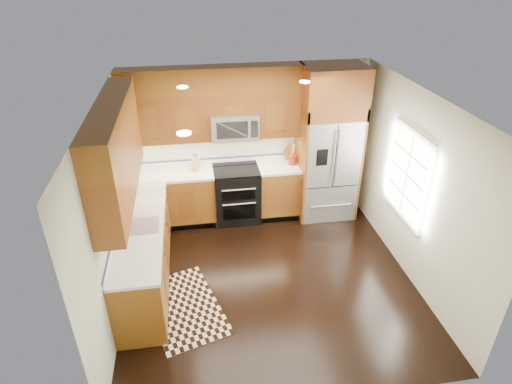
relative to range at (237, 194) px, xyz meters
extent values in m
plane|color=black|center=(0.25, -1.67, -0.47)|extent=(4.00, 4.00, 0.00)
cube|color=silver|center=(0.25, 0.33, 0.83)|extent=(4.00, 0.02, 2.60)
cube|color=silver|center=(-1.75, -1.67, 0.83)|extent=(0.02, 4.00, 2.60)
cube|color=silver|center=(2.25, -1.67, 0.83)|extent=(0.02, 4.00, 2.60)
cube|color=white|center=(2.23, -1.47, 0.93)|extent=(0.04, 1.10, 1.30)
cube|color=white|center=(2.22, -1.47, 0.93)|extent=(0.02, 0.95, 1.15)
cube|color=brown|center=(-1.06, 0.03, -0.02)|extent=(1.37, 0.60, 0.90)
cube|color=brown|center=(0.74, 0.03, -0.02)|extent=(0.72, 0.60, 0.90)
cube|color=brown|center=(-1.45, -1.47, -0.02)|extent=(0.60, 2.40, 0.90)
cube|color=silver|center=(-0.32, 0.03, 0.45)|extent=(2.85, 0.62, 0.04)
cube|color=silver|center=(-1.45, -1.47, 0.45)|extent=(0.62, 2.40, 0.04)
cube|color=brown|center=(-0.32, 0.17, 1.36)|extent=(2.85, 0.33, 0.75)
cube|color=brown|center=(-1.58, -1.47, 1.36)|extent=(0.33, 2.40, 0.75)
cube|color=brown|center=(-0.32, 0.17, 1.93)|extent=(2.85, 0.33, 0.40)
cube|color=brown|center=(-1.58, -1.47, 1.93)|extent=(0.33, 2.40, 0.40)
cube|color=black|center=(0.00, 0.00, -0.01)|extent=(0.76, 0.64, 0.92)
cube|color=black|center=(0.00, 0.00, 0.47)|extent=(0.76, 0.60, 0.02)
cube|color=black|center=(0.00, -0.31, 0.15)|extent=(0.55, 0.01, 0.18)
cube|color=black|center=(0.00, -0.31, -0.17)|extent=(0.55, 0.01, 0.28)
cylinder|color=#B2B2B7|center=(0.00, -0.34, 0.27)|extent=(0.55, 0.02, 0.02)
cylinder|color=#B2B2B7|center=(0.00, -0.34, 0.00)|extent=(0.55, 0.02, 0.02)
cube|color=#B2B2B7|center=(0.00, 0.13, 1.19)|extent=(0.76, 0.40, 0.42)
cube|color=black|center=(-0.05, -0.06, 1.19)|extent=(0.50, 0.01, 0.28)
cube|color=#B2B2B7|center=(1.55, -0.04, 0.43)|extent=(0.90, 0.74, 1.80)
cube|color=black|center=(1.55, -0.41, 0.78)|extent=(0.01, 0.01, 1.08)
cube|color=black|center=(1.33, -0.41, 0.78)|extent=(0.18, 0.01, 0.28)
cube|color=brown|center=(1.08, -0.04, 0.53)|extent=(0.04, 0.74, 2.00)
cube|color=brown|center=(2.02, -0.04, 0.53)|extent=(0.04, 0.74, 2.00)
cube|color=brown|center=(1.55, -0.04, 1.73)|extent=(0.98, 0.74, 0.80)
cube|color=#B2B2B7|center=(-1.45, -1.47, 0.48)|extent=(0.50, 0.42, 0.02)
cylinder|color=#B2B2B7|center=(-1.65, -1.25, 0.61)|extent=(0.02, 0.02, 0.28)
torus|color=#B2B2B7|center=(-1.65, -1.33, 0.75)|extent=(0.18, 0.02, 0.18)
cube|color=black|center=(-0.95, -2.07, -0.46)|extent=(1.21, 1.60, 0.01)
cube|color=tan|center=(-0.66, 0.11, 0.58)|extent=(0.14, 0.17, 0.22)
cylinder|color=maroon|center=(0.97, 0.04, 0.55)|extent=(0.14, 0.14, 0.17)
cylinder|color=brown|center=(1.00, 0.20, 0.48)|extent=(0.37, 0.37, 0.02)
camera|label=1|loc=(-0.67, -6.33, 3.62)|focal=30.00mm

